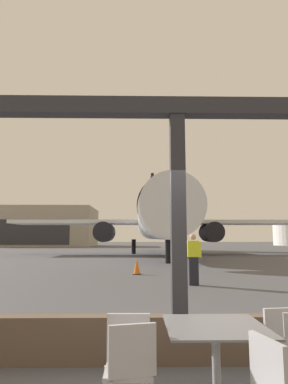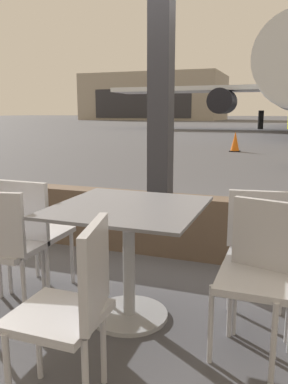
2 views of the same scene
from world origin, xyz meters
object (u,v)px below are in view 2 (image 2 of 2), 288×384
Objects in this scene: cafe_chair_aisle_left at (74,301)px; cafe_chair_side_extra at (2,242)px; dining_table at (129,247)px; cafe_chair_window_left at (259,245)px; cafe_chair_window_right at (33,226)px; traffic_cone at (235,142)px; distant_hangar at (156,98)px; cafe_chair_aisle_right at (260,265)px.

cafe_chair_aisle_left reaches higher than cafe_chair_side_extra.
dining_table is 0.84m from cafe_chair_window_left.
cafe_chair_aisle_left reaches higher than cafe_chair_window_right.
cafe_chair_aisle_left is at bearing -86.12° from traffic_cone.
cafe_chair_aisle_right is at bearing -71.26° from distant_hangar.
cafe_chair_aisle_right is (1.64, -0.21, 0.00)m from cafe_chair_window_right.
traffic_cone is at bearing 93.77° from dining_table.
dining_table is 11.88m from traffic_cone.
cafe_chair_aisle_left is at bearing -123.12° from cafe_chair_window_left.
cafe_chair_aisle_left is at bearing -72.01° from distant_hangar.
cafe_chair_window_left reaches higher than dining_table.
cafe_chair_window_left is at bearing -71.19° from distant_hangar.
distant_hangar reaches higher than cafe_chair_aisle_left.
cafe_chair_window_right is 0.99× the size of cafe_chair_aisle_left.
distant_hangar reaches higher than dining_table.
distant_hangar is at bearing 108.14° from dining_table.
cafe_chair_window_left is at bearing 18.28° from cafe_chair_side_extra.
cafe_chair_aisle_left is (0.89, -0.95, 0.01)m from cafe_chair_window_right.
cafe_chair_aisle_right reaches higher than cafe_chair_window_left.
distant_hangar is at bearing 108.81° from cafe_chair_window_left.
cafe_chair_aisle_left is 1.02× the size of cafe_chair_aisle_right.
cafe_chair_window_left is 72.18m from distant_hangar.
dining_table is 1.04× the size of cafe_chair_window_right.
dining_table is 0.04× the size of distant_hangar.
cafe_chair_window_left is 11.70m from traffic_cone.
cafe_chair_side_extra is 1.25× the size of traffic_cone.
cafe_chair_aisle_right is 12.07m from traffic_cone.
cafe_chair_window_left is 1.62m from cafe_chair_window_right.
dining_table is at bearing -7.23° from cafe_chair_window_right.
cafe_chair_window_right is 1.25× the size of traffic_cone.
cafe_chair_window_right is 1.01× the size of cafe_chair_aisle_right.
cafe_chair_window_right is at bearing 172.77° from dining_table.
cafe_chair_window_left is at bearing 56.88° from cafe_chair_aisle_left.
traffic_cone is at bearing -69.08° from distant_hangar.
cafe_chair_window_right is at bearing 172.71° from cafe_chair_aisle_right.
cafe_chair_aisle_left is at bearing -84.61° from dining_table.
cafe_chair_side_extra is (-0.79, -0.26, 0.02)m from dining_table.
cafe_chair_window_right is 1.01× the size of cafe_chair_side_extra.
traffic_cone is (0.03, 11.75, -0.19)m from cafe_chair_window_right.
cafe_chair_side_extra reaches higher than cafe_chair_window_left.
cafe_chair_aisle_left is 0.04× the size of distant_hangar.
cafe_chair_aisle_left reaches higher than traffic_cone.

